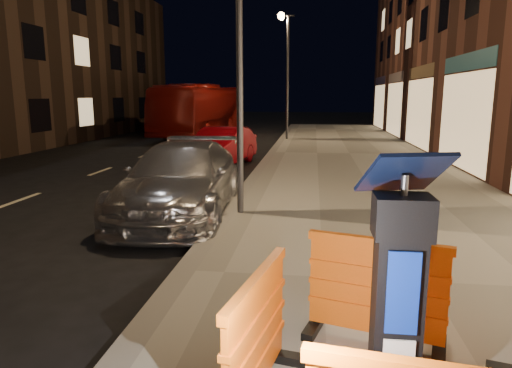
# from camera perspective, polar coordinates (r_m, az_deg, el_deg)

# --- Properties ---
(ground_plane) EXTENTS (120.00, 120.00, 0.00)m
(ground_plane) POSITION_cam_1_polar(r_m,az_deg,el_deg) (6.07, -8.90, -11.90)
(ground_plane) COLOR black
(ground_plane) RESTS_ON ground
(sidewalk) EXTENTS (6.00, 60.00, 0.15)m
(sidewalk) POSITION_cam_1_polar(r_m,az_deg,el_deg) (5.99, 20.57, -12.04)
(sidewalk) COLOR gray
(sidewalk) RESTS_ON ground
(kerb) EXTENTS (0.30, 60.00, 0.15)m
(kerb) POSITION_cam_1_polar(r_m,az_deg,el_deg) (6.04, -8.92, -11.24)
(kerb) COLOR slate
(kerb) RESTS_ON ground
(parking_kiosk) EXTENTS (0.67, 0.67, 1.76)m
(parking_kiosk) POSITION_cam_1_polar(r_m,az_deg,el_deg) (3.28, 17.27, -13.27)
(parking_kiosk) COLOR black
(parking_kiosk) RESTS_ON sidewalk
(barrier_back) EXTENTS (1.35, 0.85, 0.98)m
(barrier_back) POSITION_cam_1_polar(r_m,az_deg,el_deg) (4.30, 14.76, -12.82)
(barrier_back) COLOR orange
(barrier_back) RESTS_ON sidewalk
(barrier_kerbside) EXTENTS (0.75, 1.33, 0.98)m
(barrier_kerbside) POSITION_cam_1_polar(r_m,az_deg,el_deg) (3.43, 0.12, -18.92)
(barrier_kerbside) COLOR orange
(barrier_kerbside) RESTS_ON sidewalk
(car_silver) EXTENTS (2.22, 4.96, 1.41)m
(car_silver) POSITION_cam_1_polar(r_m,az_deg,el_deg) (9.32, -9.19, -3.70)
(car_silver) COLOR #B9B9BE
(car_silver) RESTS_ON ground
(car_red) EXTENTS (1.99, 4.09, 1.29)m
(car_red) POSITION_cam_1_polar(r_m,az_deg,el_deg) (15.47, -4.36, 2.29)
(car_red) COLOR #9D0711
(car_red) RESTS_ON ground
(bus_doubledecker) EXTENTS (3.18, 10.72, 2.95)m
(bus_doubledecker) POSITION_cam_1_polar(r_m,az_deg,el_deg) (27.40, -6.73, 6.06)
(bus_doubledecker) COLOR maroon
(bus_doubledecker) RESTS_ON ground
(street_lamp_mid) EXTENTS (0.12, 0.12, 6.00)m
(street_lamp_mid) POSITION_cam_1_polar(r_m,az_deg,el_deg) (8.50, -2.08, 16.43)
(street_lamp_mid) COLOR #3F3F44
(street_lamp_mid) RESTS_ON sidewalk
(street_lamp_far) EXTENTS (0.12, 0.12, 6.00)m
(street_lamp_far) POSITION_cam_1_polar(r_m,az_deg,el_deg) (23.41, 3.96, 12.99)
(street_lamp_far) COLOR #3F3F44
(street_lamp_far) RESTS_ON sidewalk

